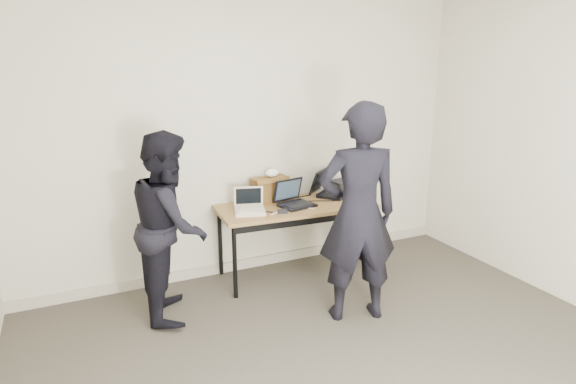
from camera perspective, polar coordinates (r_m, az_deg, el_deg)
room at (r=2.72m, az=12.46°, el=-0.41°), size 4.60×4.60×2.80m
desk at (r=4.63m, az=0.97°, el=-2.26°), size 1.54×0.74×0.72m
laptop_beige at (r=4.41m, az=-4.58°, el=-1.84°), size 0.33×0.33×0.22m
laptop_center at (r=4.60m, az=0.68°, el=-0.91°), size 0.37×0.36×0.24m
laptop_right at (r=4.97m, az=4.89°, el=0.36°), size 0.49×0.49×0.26m
leather_satchel at (r=4.70m, az=-2.19°, el=0.39°), size 0.38×0.22×0.25m
tissue at (r=4.68m, az=-1.90°, el=2.29°), size 0.14×0.12×0.08m
equipment_box at (r=5.05m, az=6.47°, el=0.64°), size 0.26×0.23×0.13m
power_brick at (r=4.37m, az=-0.65°, el=-2.32°), size 0.09×0.07×0.03m
cables at (r=4.63m, az=1.49°, el=-1.44°), size 1.15×0.44×0.01m
person_typist at (r=3.85m, az=8.29°, el=-2.61°), size 0.74×0.57×1.78m
person_observer at (r=4.03m, az=-13.80°, el=-3.84°), size 0.74×0.87×1.54m
baseboard at (r=5.02m, az=-4.11°, el=-8.28°), size 4.50×0.03×0.10m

